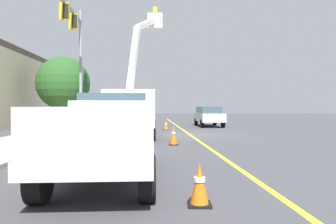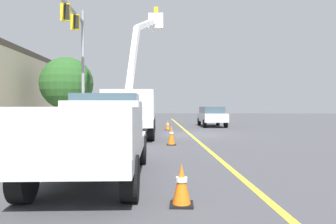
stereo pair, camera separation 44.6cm
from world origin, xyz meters
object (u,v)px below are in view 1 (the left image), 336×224
utility_bucket_truck (133,108)px  traffic_cone_mid_rear (166,125)px  traffic_signal_mast (76,46)px  traffic_cone_leading (199,185)px  traffic_cone_mid_front (173,135)px  service_pickup_truck (107,132)px  passing_minivan (209,115)px

utility_bucket_truck → traffic_cone_mid_rear: utility_bucket_truck is taller
traffic_cone_mid_rear → utility_bucket_truck: bearing=157.2°
traffic_signal_mast → traffic_cone_leading: bearing=-155.9°
utility_bucket_truck → traffic_cone_mid_front: (-4.48, -2.37, -1.21)m
service_pickup_truck → traffic_cone_mid_front: 6.78m
traffic_cone_leading → traffic_cone_mid_rear: (17.33, 0.98, -0.02)m
traffic_cone_mid_front → traffic_cone_mid_rear: size_ratio=1.24×
traffic_cone_leading → traffic_signal_mast: 17.64m
utility_bucket_truck → traffic_cone_leading: bearing=-167.8°
passing_minivan → traffic_cone_mid_front: passing_minivan is taller
service_pickup_truck → traffic_cone_mid_front: service_pickup_truck is taller
passing_minivan → traffic_cone_leading: 21.77m
service_pickup_truck → traffic_cone_mid_rear: bearing=-3.8°
passing_minivan → traffic_signal_mast: bearing=123.4°
traffic_signal_mast → passing_minivan: bearing=-56.6°
service_pickup_truck → passing_minivan: (19.68, -4.61, -0.15)m
traffic_cone_leading → traffic_cone_mid_rear: 17.35m
passing_minivan → traffic_signal_mast: 12.33m
traffic_cone_mid_front → passing_minivan: bearing=-13.1°
traffic_cone_mid_front → utility_bucket_truck: bearing=27.9°
utility_bucket_truck → traffic_signal_mast: bearing=59.8°
utility_bucket_truck → traffic_cone_mid_front: 5.22m
utility_bucket_truck → traffic_signal_mast: traffic_signal_mast is taller
utility_bucket_truck → traffic_cone_mid_rear: 4.90m
traffic_cone_leading → traffic_cone_mid_front: (8.48, 0.43, 0.07)m
traffic_cone_mid_front → traffic_signal_mast: traffic_signal_mast is taller
traffic_signal_mast → utility_bucket_truck: bearing=-120.2°
service_pickup_truck → traffic_cone_mid_front: size_ratio=6.64×
traffic_cone_leading → traffic_signal_mast: traffic_signal_mast is taller
passing_minivan → traffic_signal_mast: size_ratio=0.58×
passing_minivan → traffic_signal_mast: (-6.26, 9.49, 4.76)m
service_pickup_truck → passing_minivan: 20.21m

